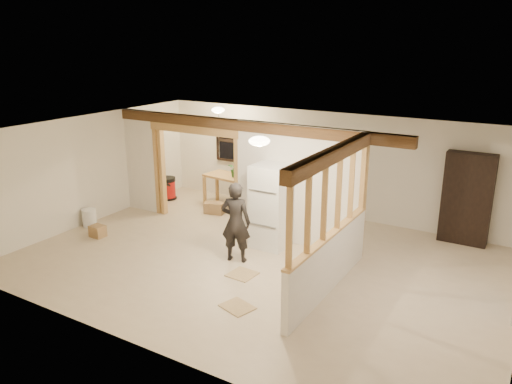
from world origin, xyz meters
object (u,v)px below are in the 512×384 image
Objects in this scene: work_table at (230,191)px; shop_vac at (168,188)px; bookshelf at (467,199)px; refrigerator at (271,206)px; woman at (236,222)px.

shop_vac is at bearing -164.20° from work_table.
work_table is 1.84m from shop_vac.
bookshelf reaches higher than work_table.
shop_vac is (-1.82, -0.30, -0.11)m from work_table.
refrigerator is 4.05m from bookshelf.
refrigerator is 4.18m from shop_vac.
bookshelf is (3.61, 3.20, 0.18)m from woman.
work_table is at bearing 141.82° from refrigerator.
refrigerator is 0.89× the size of bookshelf.
woman is 3.24m from work_table.
refrigerator is at bearing -119.19° from woman.
refrigerator is at bearing -146.66° from bookshelf.
refrigerator is 1.00m from woman.
shop_vac is at bearing 160.91° from refrigerator.
bookshelf reaches higher than woman.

